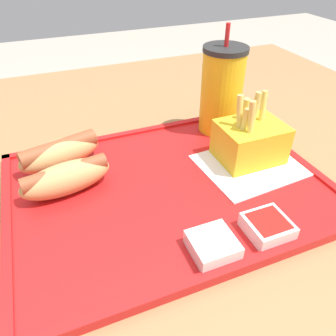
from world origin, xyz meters
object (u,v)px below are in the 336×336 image
(fries_carton, at_px, (250,141))
(hot_dog_near, at_px, (66,176))
(sauce_cup_mayo, at_px, (213,245))
(sauce_cup_ketchup, at_px, (267,226))
(soda_cup, at_px, (222,90))
(hot_dog_far, at_px, (60,153))

(fries_carton, bearing_deg, hot_dog_near, 174.45)
(sauce_cup_mayo, distance_m, sauce_cup_ketchup, 0.07)
(fries_carton, bearing_deg, soda_cup, 87.41)
(hot_dog_far, xyz_separation_m, fries_carton, (0.28, -0.09, 0.01))
(hot_dog_far, relative_size, fries_carton, 1.16)
(hot_dog_near, height_order, sauce_cup_ketchup, hot_dog_near)
(sauce_cup_ketchup, bearing_deg, soda_cup, 74.08)
(hot_dog_near, bearing_deg, sauce_cup_ketchup, -39.13)
(hot_dog_near, height_order, sauce_cup_mayo, hot_dog_near)
(hot_dog_far, distance_m, sauce_cup_mayo, 0.27)
(soda_cup, bearing_deg, hot_dog_near, -164.72)
(sauce_cup_mayo, bearing_deg, soda_cup, 59.72)
(hot_dog_near, distance_m, sauce_cup_mayo, 0.22)
(soda_cup, bearing_deg, hot_dog_far, -177.20)
(hot_dog_far, distance_m, fries_carton, 0.29)
(hot_dog_near, bearing_deg, sauce_cup_mayo, -51.64)
(hot_dog_far, distance_m, hot_dog_near, 0.06)
(soda_cup, distance_m, sauce_cup_ketchup, 0.27)
(hot_dog_near, relative_size, sauce_cup_mayo, 2.61)
(hot_dog_far, bearing_deg, sauce_cup_mayo, -59.93)
(soda_cup, height_order, hot_dog_far, soda_cup)
(hot_dog_far, relative_size, sauce_cup_ketchup, 2.64)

